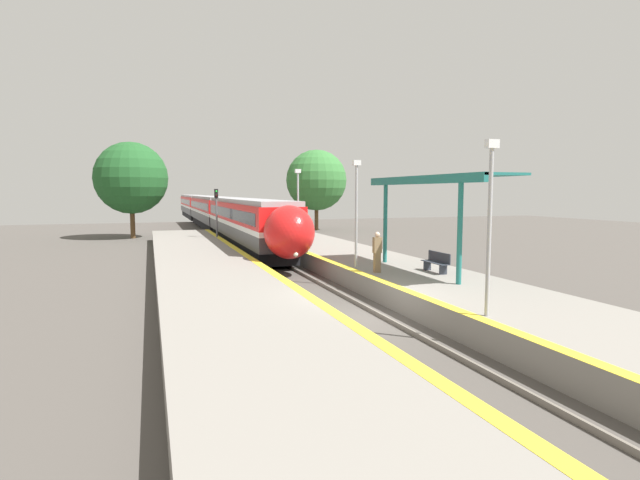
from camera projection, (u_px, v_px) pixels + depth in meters
ground_plane at (361, 319)px, 17.25m from camera, size 120.00×120.00×0.00m
rail_left at (342, 319)px, 17.01m from camera, size 0.08×90.00×0.15m
rail_right at (380, 315)px, 17.48m from camera, size 0.08×90.00×0.15m
train at (211, 211)px, 58.22m from camera, size 2.74×71.84×3.88m
platform_right at (464, 298)px, 18.55m from camera, size 5.12×64.00×0.88m
platform_left at (242, 316)px, 15.88m from camera, size 5.05×64.00×0.88m
platform_bench at (437, 261)px, 21.86m from camera, size 0.44×1.72×0.89m
person_waiting at (377, 251)px, 21.75m from camera, size 0.36×0.23×1.79m
railway_signal at (217, 212)px, 38.50m from camera, size 0.28×0.28×4.62m
lamppost_near at (490, 216)px, 13.92m from camera, size 0.36×0.20×4.96m
lamppost_mid at (356, 206)px, 22.87m from camera, size 0.36×0.20×4.96m
lamppost_far at (298, 202)px, 31.81m from camera, size 0.36×0.20×4.96m
station_canopy at (430, 183)px, 21.86m from camera, size 2.02×9.32×4.22m
background_tree_left at (131, 178)px, 46.77m from camera, size 6.73×6.73×9.06m
background_tree_right at (316, 180)px, 56.81m from camera, size 6.90×6.90×9.17m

